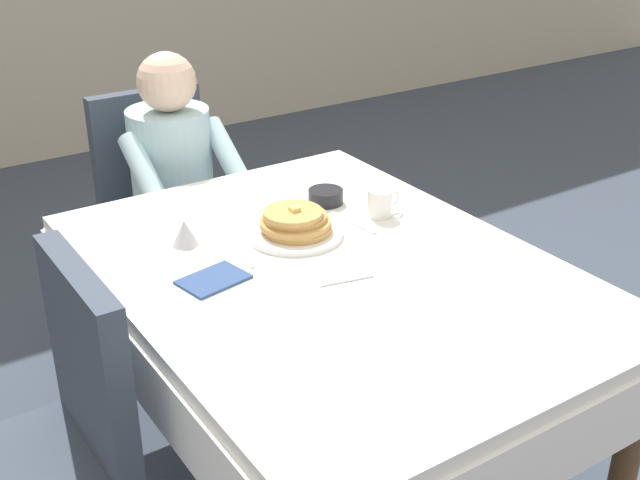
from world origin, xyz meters
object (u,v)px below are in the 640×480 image
Objects in this scene: breakfast_stack at (295,221)px; fork_left_of_plate at (240,254)px; dining_table_main at (329,295)px; knife_right_of_plate at (352,222)px; diner_person at (176,176)px; chair_left_side at (55,431)px; syrup_pitcher at (185,232)px; spoon_near_edge at (346,280)px; plate_breakfast at (295,233)px; cup_coffee at (380,203)px; bowl_butter at (326,196)px; chair_diner at (162,197)px.

breakfast_stack is 1.15× the size of fork_left_of_plate.
dining_table_main is 0.25m from breakfast_stack.
breakfast_stack is (0.02, 0.21, 0.14)m from dining_table_main.
breakfast_stack is at bearing 77.80° from knife_right_of_plate.
fork_left_of_plate is at bearing 78.07° from diner_person.
chair_left_side reaches higher than knife_right_of_plate.
syrup_pitcher reaches higher than spoon_near_edge.
fork_left_of_plate is (-0.19, -0.02, -0.04)m from breakfast_stack.
plate_breakfast is 0.30m from cup_coffee.
fork_left_of_plate is at bearing -174.06° from breakfast_stack.
spoon_near_edge is at bearing -96.54° from breakfast_stack.
plate_breakfast is at bearing -74.97° from chair_left_side.
diner_person is 0.84m from fork_left_of_plate.
cup_coffee reaches higher than bowl_butter.
chair_left_side is 1.02m from knife_right_of_plate.
bowl_butter is at bearing 115.90° from cup_coffee.
breakfast_stack is (0.02, -0.80, 0.12)m from diner_person.
plate_breakfast is (0.79, 0.21, 0.22)m from chair_left_side.
plate_breakfast reaches higher than dining_table_main.
chair_left_side is 0.67m from fork_left_of_plate.
diner_person is 10.18× the size of bowl_butter.
syrup_pitcher is at bearing 156.85° from plate_breakfast.
chair_diner is at bearing -90.00° from diner_person.
diner_person is 5.60× the size of knife_right_of_plate.
chair_left_side reaches higher than bowl_butter.
bowl_butter is at bearing -12.40° from knife_right_of_plate.
dining_table_main is 7.62× the size of knife_right_of_plate.
diner_person is at bearing -5.80° from fork_left_of_plate.
bowl_butter is (0.23, 0.36, 0.11)m from dining_table_main.
syrup_pitcher is (-0.27, -0.83, 0.25)m from chair_diner.
cup_coffee is 0.11m from knife_right_of_plate.
breakfast_stack reaches higher than fork_left_of_plate.
diner_person is 4.00× the size of plate_breakfast.
breakfast_stack is (0.80, 0.21, 0.26)m from chair_left_side.
cup_coffee is (0.29, -0.02, 0.03)m from plate_breakfast.
diner_person is (0.01, 1.01, 0.02)m from dining_table_main.
diner_person is 1.28m from chair_left_side.
cup_coffee is 0.48m from fork_left_of_plate.
chair_left_side reaches higher than breakfast_stack.
breakfast_stack is at bearing 91.35° from diner_person.
knife_right_of_plate is 0.36m from spoon_near_edge.
chair_diner reaches higher than spoon_near_edge.
breakfast_stack is 1.88× the size of bowl_butter.
knife_right_of_plate is (0.21, -0.82, 0.07)m from diner_person.
knife_right_of_plate is 1.33× the size of spoon_near_edge.
chair_left_side is 4.49× the size of breakfast_stack.
diner_person is 0.69m from bowl_butter.
plate_breakfast is (0.02, -0.96, 0.22)m from chair_diner.
knife_right_of_plate is at bearing 104.13° from diner_person.
diner_person is at bearing 89.67° from dining_table_main.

